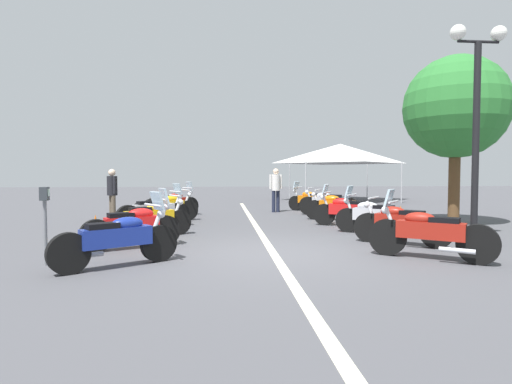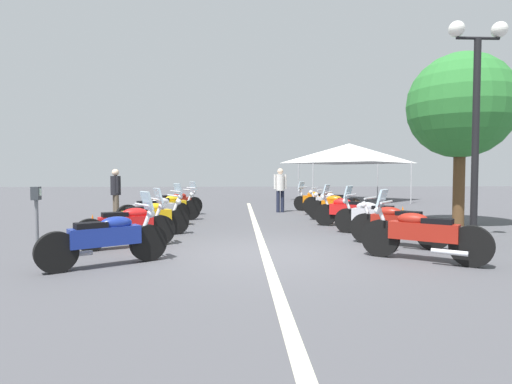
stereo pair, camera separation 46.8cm
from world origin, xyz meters
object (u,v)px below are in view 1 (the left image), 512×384
(motorcycle_left_row_3, at_px, (155,211))
(motorcycle_right_row_5, at_px, (328,203))
(motorcycle_right_row_3, at_px, (346,210))
(parking_meter, at_px, (45,211))
(motorcycle_right_row_4, at_px, (337,206))
(roadside_tree_0, at_px, (456,108))
(traffic_cone_1, at_px, (401,217))
(motorcycle_left_row_1, at_px, (134,226))
(bystander_0, at_px, (276,187))
(motorcycle_left_row_5, at_px, (172,203))
(bystander_1, at_px, (112,191))
(motorcycle_right_row_1, at_px, (400,223))
(motorcycle_right_row_0, at_px, (429,232))
(motorcycle_left_row_0, at_px, (119,239))
(street_lamp_twin_globe, at_px, (477,94))
(motorcycle_left_row_4, at_px, (166,207))
(motorcycle_right_row_6, at_px, (311,200))
(motorcycle_left_row_2, at_px, (150,218))
(event_tent, at_px, (340,154))
(traffic_cone_0, at_px, (96,229))

(motorcycle_left_row_3, bearing_deg, motorcycle_right_row_5, -7.18)
(motorcycle_right_row_3, xyz_separation_m, parking_meter, (-4.47, 6.43, 0.44))
(motorcycle_right_row_4, bearing_deg, roadside_tree_0, -173.46)
(traffic_cone_1, xyz_separation_m, roadside_tree_0, (0.40, -1.79, 3.14))
(motorcycle_left_row_1, bearing_deg, motorcycle_right_row_3, 1.36)
(motorcycle_right_row_5, relative_size, bystander_0, 1.16)
(motorcycle_left_row_5, xyz_separation_m, bystander_1, (-1.22, 1.74, 0.49))
(motorcycle_right_row_1, bearing_deg, roadside_tree_0, -93.91)
(parking_meter, bearing_deg, motorcycle_right_row_0, -10.15)
(motorcycle_left_row_0, bearing_deg, traffic_cone_1, -0.57)
(motorcycle_right_row_3, relative_size, bystander_0, 1.03)
(motorcycle_left_row_3, distance_m, motorcycle_right_row_3, 5.40)
(bystander_1, bearing_deg, motorcycle_right_row_0, 103.62)
(street_lamp_twin_globe, bearing_deg, motorcycle_left_row_4, 56.74)
(motorcycle_left_row_5, bearing_deg, motorcycle_right_row_6, -20.76)
(motorcycle_right_row_6, bearing_deg, motorcycle_right_row_5, 140.34)
(motorcycle_left_row_3, bearing_deg, motorcycle_left_row_5, 53.21)
(motorcycle_left_row_2, height_order, roadside_tree_0, roadside_tree_0)
(motorcycle_left_row_1, relative_size, event_tent, 0.33)
(motorcycle_right_row_1, relative_size, parking_meter, 1.28)
(motorcycle_left_row_1, height_order, traffic_cone_0, motorcycle_left_row_1)
(motorcycle_right_row_3, distance_m, roadside_tree_0, 4.42)
(motorcycle_left_row_2, height_order, motorcycle_right_row_3, motorcycle_right_row_3)
(traffic_cone_1, bearing_deg, bystander_0, 31.51)
(motorcycle_right_row_5, xyz_separation_m, traffic_cone_1, (-3.37, -1.21, -0.18))
(motorcycle_left_row_1, height_order, traffic_cone_1, motorcycle_left_row_1)
(street_lamp_twin_globe, bearing_deg, motorcycle_left_row_3, 66.27)
(motorcycle_right_row_3, distance_m, motorcycle_right_row_4, 1.46)
(motorcycle_left_row_2, distance_m, motorcycle_right_row_6, 8.18)
(bystander_1, bearing_deg, traffic_cone_1, 131.21)
(motorcycle_right_row_1, xyz_separation_m, motorcycle_right_row_6, (7.78, 0.20, -0.00))
(motorcycle_right_row_6, bearing_deg, motorcycle_right_row_4, 133.49)
(event_tent, bearing_deg, traffic_cone_0, 145.21)
(motorcycle_right_row_6, bearing_deg, bystander_1, 62.46)
(motorcycle_left_row_4, xyz_separation_m, motorcycle_right_row_3, (-1.58, -5.30, 0.00))
(motorcycle_right_row_5, height_order, bystander_1, bystander_1)
(motorcycle_right_row_0, height_order, parking_meter, parking_meter)
(motorcycle_left_row_4, xyz_separation_m, street_lamp_twin_globe, (-4.68, -7.14, 2.72))
(parking_meter, height_order, bystander_0, bystander_0)
(motorcycle_left_row_3, height_order, roadside_tree_0, roadside_tree_0)
(motorcycle_right_row_4, bearing_deg, bystander_0, -32.70)
(motorcycle_right_row_5, xyz_separation_m, event_tent, (8.27, -2.87, 2.18))
(motorcycle_left_row_4, height_order, roadside_tree_0, roadside_tree_0)
(motorcycle_left_row_2, distance_m, motorcycle_right_row_4, 6.17)
(motorcycle_right_row_3, height_order, bystander_0, bystander_0)
(motorcycle_right_row_3, xyz_separation_m, roadside_tree_0, (0.10, -3.27, 2.97))
(traffic_cone_1, bearing_deg, motorcycle_left_row_4, 74.57)
(motorcycle_left_row_4, bearing_deg, motorcycle_left_row_0, -117.01)
(bystander_0, height_order, bystander_1, bystander_0)
(motorcycle_left_row_5, bearing_deg, motorcycle_left_row_4, -126.48)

